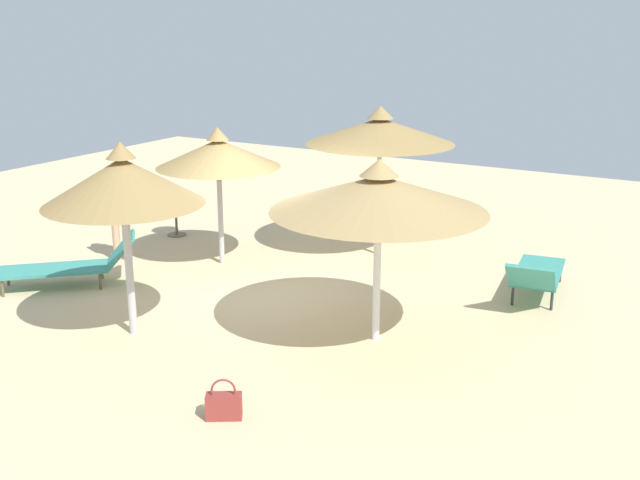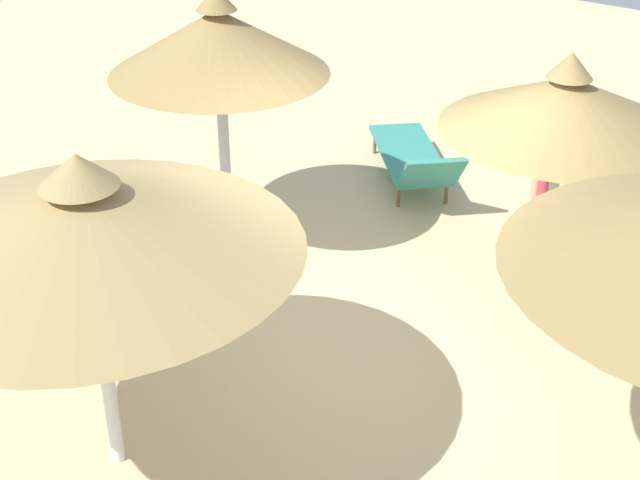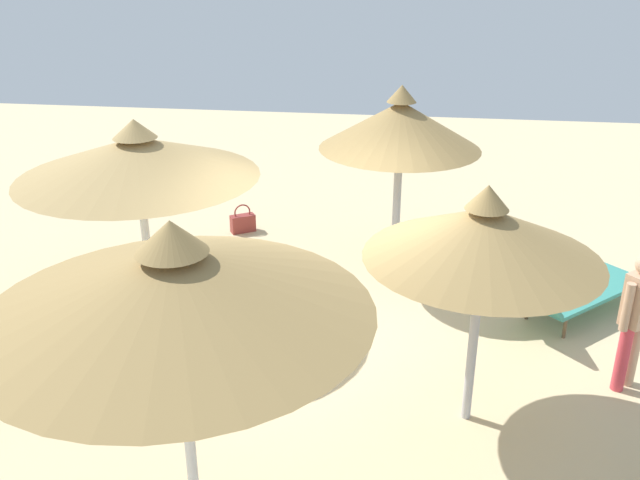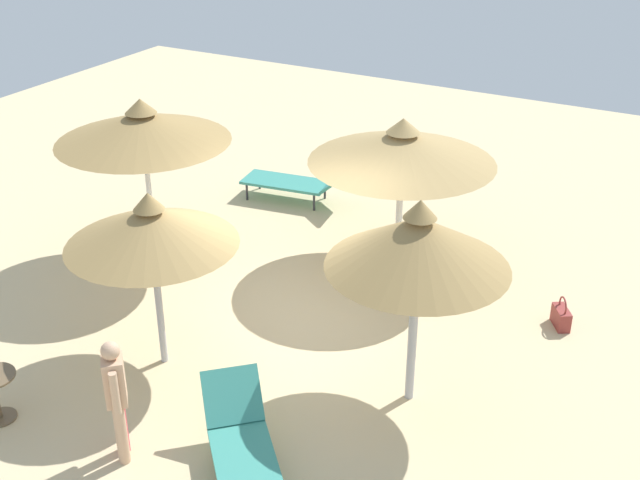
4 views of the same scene
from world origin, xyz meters
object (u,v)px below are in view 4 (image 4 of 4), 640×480
handbag (561,317)px  parasol_umbrella_near_right (402,147)px  lounge_chair_edge (302,181)px  parasol_umbrella_front (142,127)px  parasol_umbrella_center (418,243)px  person_standing_far_right (116,394)px  parasol_umbrella_near_left (151,227)px  lounge_chair_back (245,457)px

handbag → parasol_umbrella_near_right: bearing=169.6°
parasol_umbrella_near_right → lounge_chair_edge: bearing=150.4°
parasol_umbrella_front → parasol_umbrella_center: parasol_umbrella_front is taller
handbag → parasol_umbrella_center: bearing=-116.5°
parasol_umbrella_front → person_standing_far_right: size_ratio=1.78×
lounge_chair_edge → handbag: lounge_chair_edge is taller
parasol_umbrella_near_left → lounge_chair_edge: (-0.94, 5.27, -1.54)m
parasol_umbrella_near_right → parasol_umbrella_center: bearing=-63.6°
parasol_umbrella_center → parasol_umbrella_near_left: parasol_umbrella_center is taller
parasol_umbrella_near_left → lounge_chair_edge: bearing=100.1°
lounge_chair_edge → parasol_umbrella_near_left: bearing=-79.9°
lounge_chair_back → person_standing_far_right: (-1.43, -0.29, 0.49)m
parasol_umbrella_near_right → parasol_umbrella_near_left: (-1.63, -3.81, -0.06)m
handbag → lounge_chair_edge: bearing=159.7°
parasol_umbrella_front → lounge_chair_edge: 3.75m
parasol_umbrella_near_left → lounge_chair_edge: parasol_umbrella_near_left is taller
parasol_umbrella_near_left → lounge_chair_back: parasol_umbrella_near_left is taller
lounge_chair_edge → lounge_chair_back: bearing=-64.9°
parasol_umbrella_near_right → lounge_chair_back: bearing=-84.0°
parasol_umbrella_front → handbag: size_ratio=5.76×
parasol_umbrella_near_left → lounge_chair_edge: size_ratio=1.07×
lounge_chair_edge → person_standing_far_right: person_standing_far_right is taller
parasol_umbrella_near_right → lounge_chair_edge: parasol_umbrella_near_right is taller
lounge_chair_back → handbag: 5.17m
parasol_umbrella_center → person_standing_far_right: (-2.36, -2.49, -1.28)m
parasol_umbrella_near_left → person_standing_far_right: bearing=-65.6°
handbag → person_standing_far_right: bearing=-125.9°
parasol_umbrella_near_right → handbag: 3.33m
parasol_umbrella_near_right → person_standing_far_right: bearing=-99.2°
lounge_chair_edge → lounge_chair_back: lounge_chair_edge is taller
person_standing_far_right → handbag: size_ratio=3.23×
person_standing_far_right → handbag: bearing=54.1°
parasol_umbrella_near_left → parasol_umbrella_near_right: bearing=66.8°
parasol_umbrella_near_left → lounge_chair_back: 3.03m
parasol_umbrella_near_left → lounge_chair_edge: 5.57m
parasol_umbrella_front → person_standing_far_right: 4.82m
parasol_umbrella_front → parasol_umbrella_center: (4.98, -1.30, -0.13)m
lounge_chair_edge → handbag: bearing=-20.3°
parasol_umbrella_front → parasol_umbrella_near_left: size_ratio=1.12×
lounge_chair_back → person_standing_far_right: bearing=-168.7°
parasol_umbrella_center → parasol_umbrella_near_left: size_ratio=1.10×
parasol_umbrella_center → person_standing_far_right: size_ratio=1.75×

